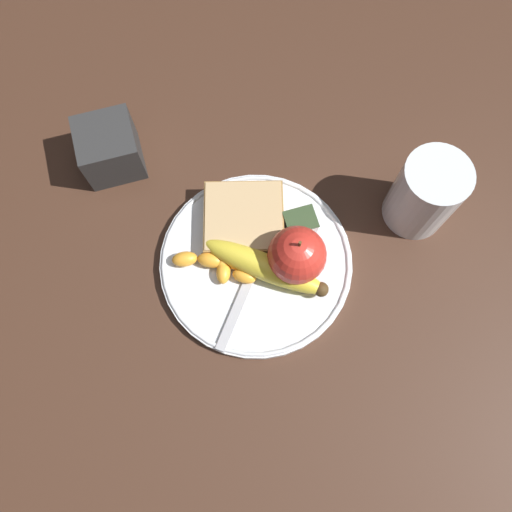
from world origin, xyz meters
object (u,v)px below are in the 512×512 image
at_px(banana, 265,267).
at_px(condiment_caddy, 110,149).
at_px(jam_packet, 300,222).
at_px(bread_slice, 243,218).
at_px(apple, 297,255).
at_px(juice_glass, 424,195).
at_px(fork, 256,264).
at_px(plate, 256,262).

height_order(banana, condiment_caddy, condiment_caddy).
bearing_deg(condiment_caddy, jam_packet, -37.94).
relative_size(bread_slice, condiment_caddy, 1.66).
distance_m(apple, jam_packet, 0.06).
relative_size(juice_glass, jam_packet, 2.69).
xyz_separation_m(fork, jam_packet, (0.07, 0.04, 0.01)).
relative_size(banana, fork, 0.88).
relative_size(plate, bread_slice, 1.99).
bearing_deg(apple, fork, 164.32).
xyz_separation_m(banana, condiment_caddy, (-0.15, 0.21, 0.01)).
height_order(banana, fork, banana).
bearing_deg(fork, juice_glass, -47.70).
height_order(juice_glass, bread_slice, juice_glass).
distance_m(juice_glass, bread_slice, 0.23).
bearing_deg(bread_slice, banana, -83.08).
distance_m(plate, fork, 0.01).
distance_m(plate, condiment_caddy, 0.25).
xyz_separation_m(plate, fork, (-0.00, -0.00, 0.01)).
bearing_deg(apple, plate, 158.96).
bearing_deg(bread_slice, juice_glass, -11.17).
height_order(plate, banana, banana).
distance_m(fork, condiment_caddy, 0.25).
height_order(apple, jam_packet, apple).
bearing_deg(plate, juice_glass, 3.24).
bearing_deg(juice_glass, banana, -172.38).
height_order(juice_glass, fork, juice_glass).
bearing_deg(banana, condiment_caddy, 125.54).
distance_m(juice_glass, apple, 0.18).
height_order(juice_glass, condiment_caddy, juice_glass).
height_order(juice_glass, jam_packet, juice_glass).
relative_size(plate, apple, 3.05).
relative_size(banana, condiment_caddy, 1.98).
distance_m(jam_packet, condiment_caddy, 0.27).
distance_m(banana, condiment_caddy, 0.26).
relative_size(banana, bread_slice, 1.20).
bearing_deg(condiment_caddy, fork, -54.54).
bearing_deg(fork, condiment_caddy, 73.40).
relative_size(plate, juice_glass, 2.27).
relative_size(fork, condiment_caddy, 2.24).
xyz_separation_m(juice_glass, fork, (-0.22, -0.02, -0.04)).
bearing_deg(jam_packet, banana, -142.10).
relative_size(jam_packet, condiment_caddy, 0.54).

